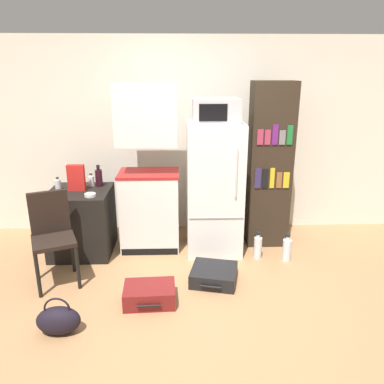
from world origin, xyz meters
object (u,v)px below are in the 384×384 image
object	(u,v)px
handbag	(58,320)
water_bottle_front	(258,247)
side_table	(82,221)
cereal_box	(76,178)
water_bottle_middle	(287,249)
bottle_wine_dark	(99,177)
bottle_milk_white	(91,181)
suitcase_large_flat	(150,294)
bottle_clear_short	(58,185)
refrigerator	(214,188)
kitchen_hutch	(149,176)
bowl	(90,195)
microwave	(216,110)
suitcase_small_flat	(214,275)
chair	(52,230)
bookshelf	(269,166)

from	to	relation	value
handbag	water_bottle_front	bearing A→B (deg)	33.43
side_table	cereal_box	distance (m)	0.53
water_bottle_middle	bottle_wine_dark	bearing A→B (deg)	167.38
bottle_milk_white	suitcase_large_flat	xyz separation A→B (m)	(0.76, -1.26, -0.74)
bottle_clear_short	side_table	bearing A→B (deg)	-9.47
bottle_milk_white	water_bottle_front	bearing A→B (deg)	-12.24
handbag	water_bottle_middle	world-z (taller)	handbag
refrigerator	bottle_milk_white	distance (m)	1.45
kitchen_hutch	bowl	world-z (taller)	kitchen_hutch
bottle_milk_white	handbag	xyz separation A→B (m)	(0.05, -1.67, -0.70)
side_table	refrigerator	xyz separation A→B (m)	(1.55, 0.03, 0.38)
side_table	bowl	distance (m)	0.48
cereal_box	handbag	xyz separation A→B (m)	(0.17, -1.50, -0.78)
microwave	refrigerator	bearing A→B (deg)	74.56
suitcase_large_flat	suitcase_small_flat	world-z (taller)	suitcase_large_flat
kitchen_hutch	handbag	bearing A→B (deg)	-111.90
bowl	handbag	size ratio (longest dim) A/B	0.34
handbag	chair	bearing A→B (deg)	108.03
bowl	suitcase_large_flat	size ratio (longest dim) A/B	0.25
microwave	water_bottle_front	world-z (taller)	microwave
side_table	water_bottle_middle	size ratio (longest dim) A/B	2.34
suitcase_small_flat	handbag	bearing A→B (deg)	-137.77
cereal_box	water_bottle_front	size ratio (longest dim) A/B	0.94
kitchen_hutch	water_bottle_middle	xyz separation A→B (m)	(1.57, -0.42, -0.76)
microwave	bowl	bearing A→B (deg)	-170.21
microwave	water_bottle_front	size ratio (longest dim) A/B	1.59
refrigerator	side_table	bearing A→B (deg)	-178.92
side_table	microwave	xyz separation A→B (m)	(1.55, 0.03, 1.27)
chair	water_bottle_front	world-z (taller)	chair
bookshelf	bottle_wine_dark	bearing A→B (deg)	-179.51
kitchen_hutch	bottle_wine_dark	xyz separation A→B (m)	(-0.59, 0.06, -0.03)
refrigerator	bookshelf	xyz separation A→B (m)	(0.67, 0.16, 0.22)
bookshelf	bowl	bearing A→B (deg)	-169.10
bowl	cereal_box	bearing A→B (deg)	131.00
kitchen_hutch	cereal_box	distance (m)	0.82
refrigerator	bottle_clear_short	bearing A→B (deg)	179.65
side_table	cereal_box	bearing A→B (deg)	139.26
bowl	suitcase_large_flat	world-z (taller)	bowl
side_table	suitcase_small_flat	world-z (taller)	side_table
bowl	bottle_wine_dark	bearing A→B (deg)	86.31
bottle_wine_dark	chair	size ratio (longest dim) A/B	0.28
kitchen_hutch	suitcase_small_flat	bearing A→B (deg)	-50.02
kitchen_hutch	water_bottle_front	bearing A→B (deg)	-15.40
microwave	water_bottle_middle	size ratio (longest dim) A/B	1.56
bookshelf	suitcase_small_flat	xyz separation A→B (m)	(-0.73, -0.92, -0.91)
bottle_clear_short	suitcase_large_flat	distance (m)	1.74
suitcase_small_flat	bookshelf	bearing A→B (deg)	64.48
suitcase_small_flat	water_bottle_middle	xyz separation A→B (m)	(0.86, 0.42, 0.06)
side_table	bottle_wine_dark	xyz separation A→B (m)	(0.20, 0.17, 0.49)
refrigerator	cereal_box	size ratio (longest dim) A/B	5.07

